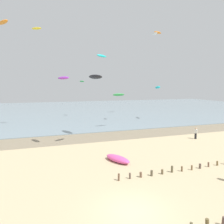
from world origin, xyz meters
TOP-DOWN VIEW (x-y plane):
  - ground_plane at (0.00, 0.00)m, footprint 160.00×160.00m
  - wet_sand_strip at (0.00, 19.61)m, footprint 120.00×5.88m
  - sea at (0.00, 57.55)m, footprint 160.00×70.00m
  - groyne_near at (8.97, 4.44)m, footprint 16.99×0.32m
  - person_mid_beach at (16.43, 13.89)m, footprint 0.24×0.57m
  - grounded_kite at (2.06, 8.61)m, footprint 2.41×3.38m
  - kite_aloft_0 at (-5.74, 29.13)m, footprint 1.94×1.52m
  - kite_aloft_1 at (19.97, 31.25)m, footprint 1.66×3.00m
  - kite_aloft_4 at (16.52, 26.99)m, footprint 0.98×2.10m
  - kite_aloft_5 at (-2.61, 15.94)m, footprint 1.74×2.42m
  - kite_aloft_6 at (1.90, 14.08)m, footprint 1.85×1.64m
  - kite_aloft_7 at (8.11, 24.92)m, footprint 2.37×0.99m
  - kite_aloft_8 at (4.21, 40.99)m, footprint 1.38×2.15m
  - kite_aloft_9 at (-11.27, 31.04)m, footprint 2.66×3.68m
  - kite_aloft_11 at (23.42, 37.84)m, footprint 2.85×1.92m
  - kite_aloft_12 at (2.47, 19.78)m, footprint 2.22×3.47m

SIDE VIEW (x-z plane):
  - ground_plane at x=0.00m, z-range 0.00..0.00m
  - wet_sand_strip at x=0.00m, z-range 0.00..0.01m
  - sea at x=0.00m, z-range 0.00..0.10m
  - groyne_near at x=8.97m, z-range -0.05..0.57m
  - grounded_kite at x=2.06m, z-range 0.00..0.64m
  - person_mid_beach at x=16.43m, z-range 0.06..1.77m
  - kite_aloft_7 at x=8.11m, z-range 5.96..6.63m
  - kite_aloft_1 at x=19.97m, z-range 7.17..7.98m
  - kite_aloft_5 at x=-2.61m, z-range 8.68..9.18m
  - kite_aloft_8 at x=4.21m, z-range 8.75..9.26m
  - kite_aloft_12 at x=2.47m, z-range 8.83..9.73m
  - kite_aloft_6 at x=1.90m, z-range 11.35..11.84m
  - kite_aloft_0 at x=-5.74m, z-range 17.69..18.16m
  - kite_aloft_4 at x=16.52m, z-range 18.04..18.43m
  - kite_aloft_9 at x=-11.27m, z-range 18.59..19.40m
  - kite_aloft_11 at x=23.42m, z-range 21.15..21.76m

